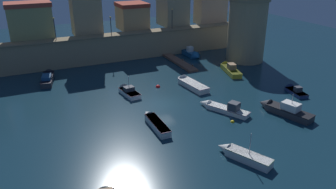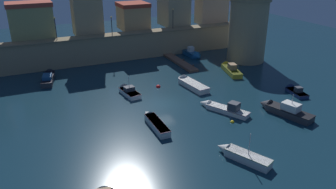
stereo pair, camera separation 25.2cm
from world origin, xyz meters
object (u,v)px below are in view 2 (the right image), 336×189
at_px(moored_boat_1, 49,77).
at_px(quay_lamp_1, 111,22).
at_px(quay_lamp_2, 173,15).
at_px(moored_boat_7, 222,108).
at_px(moored_boat_3, 154,122).
at_px(moored_boat_2, 241,155).
at_px(moored_boat_5, 294,90).
at_px(mooring_buoy_0, 232,122).
at_px(moored_boat_6, 230,69).
at_px(quay_lamp_0, 55,25).
at_px(moored_boat_10, 189,83).
at_px(moored_boat_8, 127,91).
at_px(moored_boat_9, 283,109).
at_px(fortress_tower, 248,29).
at_px(mooring_buoy_1, 158,87).
at_px(moored_boat_4, 193,54).

bearing_deg(moored_boat_1, quay_lamp_1, -52.17).
distance_m(quay_lamp_2, moored_boat_7, 27.56).
distance_m(quay_lamp_2, moored_boat_3, 30.69).
relative_size(moored_boat_2, moored_boat_5, 1.22).
bearing_deg(mooring_buoy_0, moored_boat_6, 57.02).
xyz_separation_m(quay_lamp_0, quay_lamp_1, (9.35, 0.00, -0.30)).
distance_m(moored_boat_1, moored_boat_10, 21.41).
distance_m(quay_lamp_1, moored_boat_8, 17.42).
bearing_deg(moored_boat_9, moored_boat_10, 7.97).
xyz_separation_m(fortress_tower, moored_boat_2, (-19.53, -25.89, -5.24)).
xyz_separation_m(moored_boat_5, moored_boat_7, (-12.36, -0.94, 0.13)).
distance_m(moored_boat_8, mooring_buoy_1, 4.83).
bearing_deg(moored_boat_2, quay_lamp_0, -6.80).
bearing_deg(moored_boat_1, moored_boat_8, -126.03).
relative_size(moored_boat_2, moored_boat_4, 1.12).
xyz_separation_m(fortress_tower, quay_lamp_1, (-21.61, 9.83, 1.16)).
relative_size(moored_boat_4, moored_boat_6, 0.69).
height_order(quay_lamp_0, quay_lamp_2, quay_lamp_2).
relative_size(moored_boat_2, mooring_buoy_0, 12.14).
bearing_deg(moored_boat_3, moored_boat_4, -36.44).
distance_m(quay_lamp_0, mooring_buoy_1, 20.63).
bearing_deg(quay_lamp_2, quay_lamp_1, 180.00).
relative_size(quay_lamp_2, moored_boat_9, 0.53).
bearing_deg(moored_boat_10, moored_boat_7, 171.63).
bearing_deg(moored_boat_10, moored_boat_3, 128.49).
distance_m(moored_boat_7, moored_boat_8, 13.43).
distance_m(quay_lamp_1, moored_boat_5, 31.93).
xyz_separation_m(moored_boat_6, moored_boat_9, (-3.08, -15.86, 0.08)).
height_order(moored_boat_4, moored_boat_6, moored_boat_4).
relative_size(quay_lamp_2, moored_boat_5, 0.82).
bearing_deg(mooring_buoy_0, moored_boat_4, 71.32).
height_order(moored_boat_4, moored_boat_10, moored_boat_4).
distance_m(moored_boat_6, moored_boat_7, 15.32).
xyz_separation_m(moored_boat_8, mooring_buoy_1, (4.79, 0.42, -0.40)).
relative_size(fortress_tower, moored_boat_9, 1.58).
distance_m(moored_boat_3, moored_boat_8, 10.19).
height_order(quay_lamp_0, moored_boat_9, quay_lamp_0).
relative_size(quay_lamp_2, moored_boat_10, 0.54).
bearing_deg(moored_boat_3, moored_boat_2, -152.32).
height_order(moored_boat_4, moored_boat_9, moored_boat_9).
height_order(moored_boat_7, moored_boat_8, moored_boat_8).
xyz_separation_m(quay_lamp_0, moored_boat_9, (21.77, -29.81, -6.57)).
bearing_deg(fortress_tower, mooring_buoy_0, -129.59).
bearing_deg(fortress_tower, moored_boat_7, -133.46).
bearing_deg(quay_lamp_2, moored_boat_7, -102.12).
relative_size(moored_boat_4, mooring_buoy_0, 10.81).
bearing_deg(quay_lamp_2, moored_boat_8, -132.06).
bearing_deg(mooring_buoy_1, moored_boat_5, -30.45).
height_order(moored_boat_5, moored_boat_10, moored_boat_10).
height_order(quay_lamp_2, moored_boat_2, quay_lamp_2).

